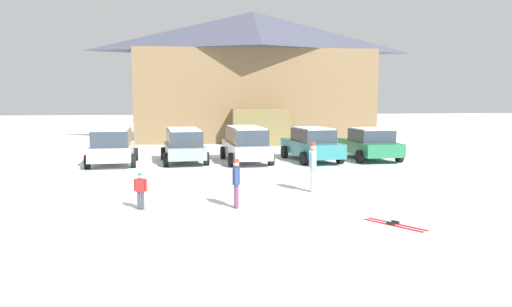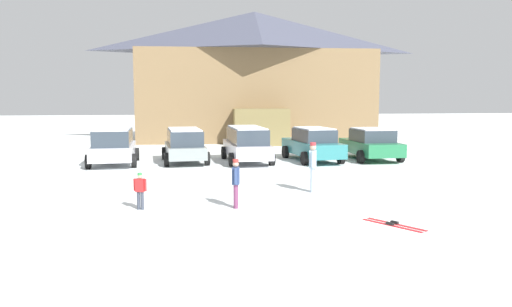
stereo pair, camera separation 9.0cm
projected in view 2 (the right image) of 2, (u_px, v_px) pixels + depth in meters
name	position (u px, v px, depth m)	size (l,w,h in m)	color
ground	(292.00, 243.00, 10.86)	(160.00, 160.00, 0.00)	white
ski_lodge	(255.00, 75.00, 36.85)	(17.49, 9.66, 9.37)	brown
parked_white_suv	(114.00, 145.00, 23.39)	(2.35, 4.29, 1.72)	white
parked_grey_wagon	(185.00, 144.00, 24.13)	(2.35, 4.37, 1.65)	gray
parked_silver_wagon	(247.00, 143.00, 24.25)	(2.26, 4.82, 1.73)	silver
parked_teal_hatchback	(313.00, 144.00, 24.71)	(2.46, 4.80, 1.67)	#2A767A
parked_green_coupe	(371.00, 144.00, 25.19)	(2.33, 4.33, 1.61)	#247145
skier_child_in_red_jacket	(140.00, 189.00, 14.02)	(0.37, 0.22, 1.05)	#3A404E
skier_teen_in_navy_coat	(236.00, 181.00, 14.21)	(0.25, 0.52, 1.41)	#6E3357
skier_adult_in_blue_parka	(313.00, 164.00, 16.59)	(0.34, 0.60, 1.67)	#A5B8D4
pair_of_skis	(394.00, 224.00, 12.36)	(1.16, 1.58, 0.08)	red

